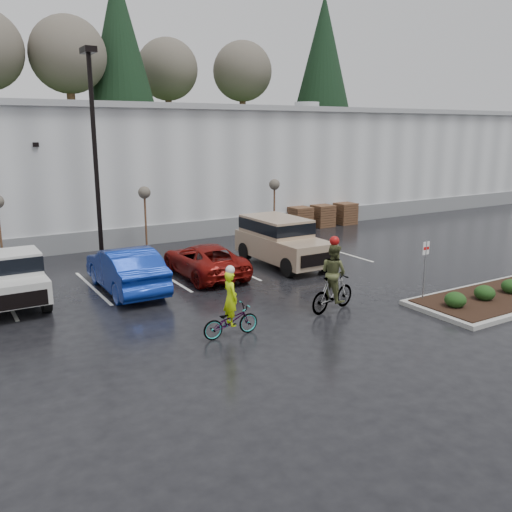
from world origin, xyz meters
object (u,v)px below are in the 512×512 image
pallet_stack_c (345,213)px  pickup_white (7,275)px  pallet_stack_a (300,218)px  lamppost (94,134)px  sapling_mid (144,196)px  car_blue (126,269)px  fire_lane_sign (425,264)px  suv_tan (283,242)px  cyclist_hivis (231,314)px  cyclist_olive (333,284)px  sapling_east (274,188)px  pallet_stack_b (322,216)px  car_red (204,260)px

pallet_stack_c → pickup_white: pickup_white is taller
pallet_stack_a → pickup_white: bearing=-159.9°
lamppost → pallet_stack_a: (12.50, 2.00, -5.01)m
pallet_stack_c → pickup_white: 21.36m
sapling_mid → car_blue: sapling_mid is taller
lamppost → pallet_stack_a: 13.61m
lamppost → car_blue: 7.00m
fire_lane_sign → suv_tan: fire_lane_sign is taller
cyclist_hivis → suv_tan: bearing=-43.5°
suv_tan → cyclist_olive: cyclist_olive is taller
sapling_east → fire_lane_sign: bearing=-99.8°
pallet_stack_b → car_red: bearing=-149.5°
lamppost → pallet_stack_b: (14.20, 2.00, -5.01)m
suv_tan → pickup_white: bearing=177.1°
pallet_stack_b → cyclist_olive: size_ratio=0.53×
cyclist_olive → sapling_east: bearing=-36.0°
cyclist_hivis → cyclist_olive: 3.98m
pallet_stack_a → cyclist_olive: (-7.88, -12.81, 0.23)m
pallet_stack_b → suv_tan: suv_tan is taller
pallet_stack_a → car_blue: size_ratio=0.27×
pickup_white → cyclist_hivis: (5.08, -6.85, -0.31)m
pallet_stack_b → pallet_stack_c: 1.80m
pallet_stack_a → car_red: size_ratio=0.28×
sapling_east → pallet_stack_a: bearing=21.8°
car_blue → cyclist_olive: bearing=131.9°
pickup_white → pallet_stack_b: bearing=18.4°
suv_tan → cyclist_hivis: (-6.07, -6.29, -0.36)m
lamppost → pickup_white: (-4.43, -4.21, -4.71)m
car_red → cyclist_olive: cyclist_olive is taller
pallet_stack_a → fire_lane_sign: bearing=-108.8°
lamppost → sapling_east: 10.48m
pallet_stack_c → car_blue: 17.92m
pallet_stack_a → car_blue: (-12.99, -7.01, 0.15)m
pickup_white → cyclist_hivis: cyclist_hivis is taller
lamppost → sapling_east: bearing=5.7°
fire_lane_sign → cyclist_hivis: bearing=174.0°
sapling_east → sapling_mid: bearing=180.0°
fire_lane_sign → car_red: size_ratio=0.46×
sapling_east → pallet_stack_b: 4.78m
pallet_stack_c → cyclist_olive: 17.14m
lamppost → sapling_mid: bearing=21.8°
car_red → cyclist_hivis: size_ratio=2.26×
pallet_stack_b → pickup_white: bearing=-161.6°
pickup_white → cyclist_olive: size_ratio=2.06×
sapling_east → cyclist_olive: 13.11m
pallet_stack_a → car_blue: 14.76m
lamppost → fire_lane_sign: 14.78m
lamppost → car_red: (2.92, -4.64, -5.02)m
sapling_east → pallet_stack_c: size_ratio=2.37×
fire_lane_sign → cyclist_olive: bearing=162.8°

